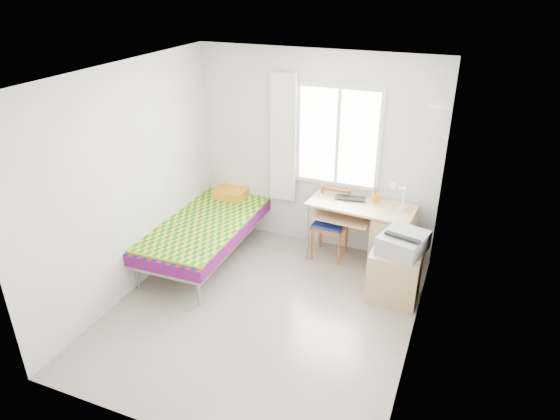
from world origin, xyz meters
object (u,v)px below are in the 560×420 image
at_px(bed, 210,224).
at_px(chair, 332,219).
at_px(printer, 403,242).
at_px(desk, 387,236).
at_px(cabinet, 394,275).

bearing_deg(bed, chair, 21.25).
height_order(chair, printer, chair).
relative_size(desk, cabinet, 2.22).
bearing_deg(desk, bed, -161.05).
relative_size(cabinet, printer, 0.98).
bearing_deg(cabinet, printer, 35.68).
relative_size(bed, cabinet, 3.59).
bearing_deg(cabinet, bed, 178.54).
xyz_separation_m(cabinet, printer, (0.05, 0.04, 0.41)).
bearing_deg(printer, chair, 162.45).
bearing_deg(printer, bed, -166.00).
distance_m(cabinet, printer, 0.42).
relative_size(chair, printer, 1.51).
bearing_deg(desk, chair, -178.00).
height_order(bed, chair, bed).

